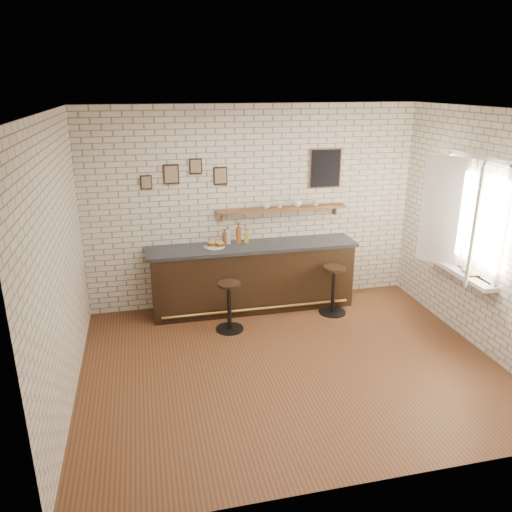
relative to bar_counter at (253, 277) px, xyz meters
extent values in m
plane|color=brown|center=(0.09, -1.70, -0.51)|extent=(5.00, 5.00, 0.00)
cube|color=black|center=(0.00, 0.00, -0.03)|extent=(3.00, 0.58, 0.96)
cube|color=#2D333A|center=(0.00, 0.00, 0.48)|extent=(3.10, 0.62, 0.05)
cylinder|color=olive|center=(0.00, -0.32, -0.39)|extent=(2.79, 0.04, 0.04)
cylinder|color=white|center=(-0.56, 0.02, 0.51)|extent=(0.28, 0.28, 0.01)
cylinder|color=#DC9E4D|center=(-0.50, 0.05, 0.52)|extent=(0.05, 0.05, 0.00)
cylinder|color=#DC9E4D|center=(-0.53, 0.01, 0.52)|extent=(0.05, 0.05, 0.00)
cylinder|color=#DC9E4D|center=(-0.68, 0.08, 0.52)|extent=(0.06, 0.06, 0.00)
cylinder|color=#DC9E4D|center=(-0.53, 0.05, 0.52)|extent=(0.06, 0.06, 0.00)
cylinder|color=#DC9E4D|center=(-0.68, -0.03, 0.52)|extent=(0.06, 0.06, 0.00)
cylinder|color=#DC9E4D|center=(-0.50, 0.03, 0.52)|extent=(0.04, 0.04, 0.00)
cylinder|color=#DC9E4D|center=(-0.57, -0.03, 0.52)|extent=(0.05, 0.05, 0.00)
cylinder|color=#DC9E4D|center=(-0.67, -0.04, 0.52)|extent=(0.04, 0.04, 0.00)
cylinder|color=#DC9E4D|center=(-0.71, 0.04, 0.52)|extent=(0.05, 0.05, 0.00)
cylinder|color=#DC9E4D|center=(-0.52, -0.03, 0.52)|extent=(0.06, 0.06, 0.00)
cylinder|color=#DC9E4D|center=(-0.65, 0.04, 0.52)|extent=(0.04, 0.04, 0.00)
cylinder|color=brown|center=(-0.40, 0.14, 0.59)|extent=(0.07, 0.07, 0.17)
cylinder|color=brown|center=(-0.40, 0.14, 0.70)|extent=(0.02, 0.02, 0.04)
cylinder|color=black|center=(-0.40, 0.14, 0.72)|extent=(0.03, 0.03, 0.01)
cylinder|color=silver|center=(-0.34, 0.14, 0.60)|extent=(0.07, 0.07, 0.20)
cylinder|color=silver|center=(-0.34, 0.14, 0.72)|extent=(0.02, 0.02, 0.04)
cylinder|color=black|center=(-0.34, 0.14, 0.75)|extent=(0.03, 0.03, 0.01)
cylinder|color=#914A17|center=(-0.19, 0.14, 0.62)|extent=(0.07, 0.07, 0.24)
cylinder|color=#914A17|center=(-0.19, 0.14, 0.77)|extent=(0.03, 0.03, 0.05)
cylinder|color=black|center=(-0.19, 0.14, 0.80)|extent=(0.03, 0.03, 0.01)
cylinder|color=gold|center=(-0.07, 0.14, 0.58)|extent=(0.07, 0.07, 0.16)
cylinder|color=gold|center=(-0.07, 0.14, 0.68)|extent=(0.03, 0.03, 0.03)
cylinder|color=maroon|center=(-0.07, 0.14, 0.70)|extent=(0.03, 0.03, 0.01)
cylinder|color=black|center=(-0.47, -0.63, -0.50)|extent=(0.39, 0.39, 0.02)
cylinder|color=black|center=(-0.47, -0.63, -0.16)|extent=(0.06, 0.06, 0.65)
cylinder|color=black|center=(-0.47, -0.63, 0.18)|extent=(0.37, 0.37, 0.04)
cylinder|color=black|center=(1.12, -0.44, -0.50)|extent=(0.41, 0.41, 0.02)
cylinder|color=black|center=(1.12, -0.44, -0.15)|extent=(0.06, 0.06, 0.68)
cylinder|color=black|center=(1.12, -0.44, 0.21)|extent=(0.43, 0.43, 0.04)
cube|color=brown|center=(0.49, 0.20, 0.97)|extent=(2.00, 0.18, 0.04)
cube|color=brown|center=(-0.41, 0.27, 0.89)|extent=(0.03, 0.04, 0.16)
cube|color=brown|center=(1.39, 0.27, 0.89)|extent=(0.03, 0.04, 0.16)
imported|color=white|center=(0.25, 0.20, 1.04)|extent=(0.16, 0.16, 0.09)
imported|color=white|center=(0.46, 0.20, 1.04)|extent=(0.13, 0.13, 0.09)
imported|color=white|center=(0.73, 0.20, 1.05)|extent=(0.16, 0.16, 0.10)
imported|color=white|center=(1.03, 0.20, 1.04)|extent=(0.12, 0.12, 0.10)
cube|color=black|center=(-1.11, 0.28, 1.54)|extent=(0.22, 0.02, 0.28)
cube|color=black|center=(-0.76, 0.28, 1.64)|extent=(0.18, 0.02, 0.22)
cube|color=black|center=(-0.41, 0.28, 1.49)|extent=(0.20, 0.02, 0.26)
cube|color=black|center=(-1.46, 0.28, 1.44)|extent=(0.16, 0.02, 0.20)
cube|color=black|center=(1.19, 0.28, 1.54)|extent=(0.46, 0.02, 0.56)
cube|color=white|center=(2.49, -1.40, 0.39)|extent=(0.20, 1.35, 0.06)
cube|color=white|center=(2.56, -1.40, 1.89)|extent=(0.05, 1.30, 0.06)
cube|color=white|center=(2.56, -1.40, 0.39)|extent=(0.05, 1.30, 0.06)
cube|color=white|center=(2.56, -2.00, 1.14)|extent=(0.05, 0.06, 1.50)
cube|color=white|center=(2.56, -0.80, 1.14)|extent=(0.05, 0.06, 1.50)
cube|color=white|center=(2.41, -1.70, 1.14)|extent=(0.40, 0.46, 1.46)
cube|color=white|center=(2.41, -1.10, 1.14)|extent=(0.40, 0.46, 1.46)
imported|color=tan|center=(2.47, -1.55, 0.43)|extent=(0.18, 0.23, 0.02)
imported|color=tan|center=(2.47, -1.57, 0.45)|extent=(0.22, 0.28, 0.02)
camera|label=1|loc=(-1.52, -6.82, 2.76)|focal=35.00mm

